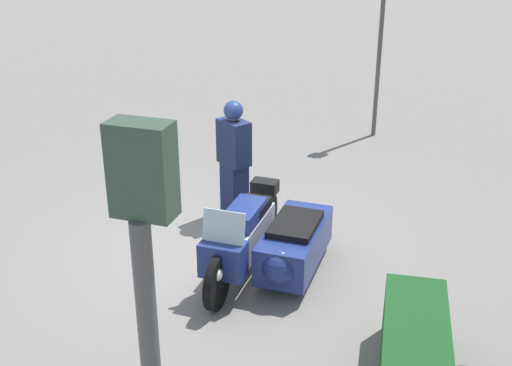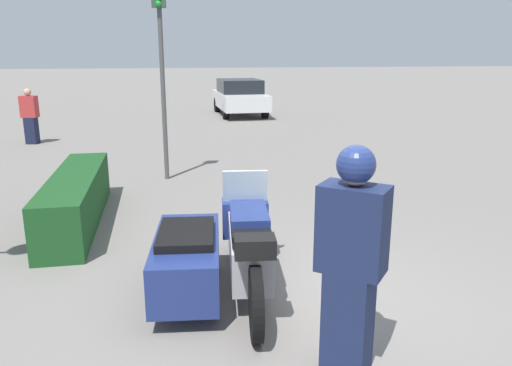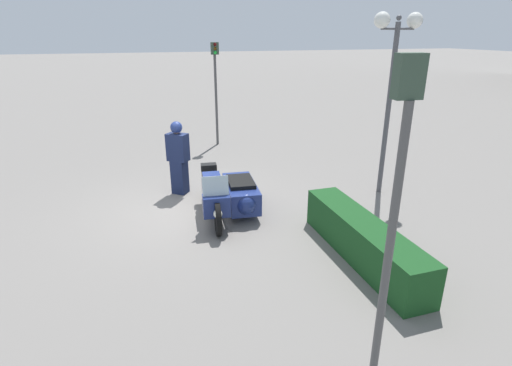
{
  "view_description": "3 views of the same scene",
  "coord_description": "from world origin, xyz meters",
  "views": [
    {
      "loc": [
        7.87,
        2.15,
        4.47
      ],
      "look_at": [
        0.0,
        0.43,
        1.01
      ],
      "focal_mm": 45.0,
      "sensor_mm": 36.0,
      "label": 1
    },
    {
      "loc": [
        -4.36,
        1.26,
        2.51
      ],
      "look_at": [
        1.13,
        0.21,
        1.04
      ],
      "focal_mm": 35.0,
      "sensor_mm": 36.0,
      "label": 2
    },
    {
      "loc": [
        8.7,
        -1.19,
        3.88
      ],
      "look_at": [
        1.01,
        1.27,
        0.83
      ],
      "focal_mm": 28.0,
      "sensor_mm": 36.0,
      "label": 3
    }
  ],
  "objects": [
    {
      "name": "parked_car_background",
      "position": [
        16.05,
        -1.93,
        0.75
      ],
      "size": [
        4.12,
        1.83,
        1.44
      ],
      "rotation": [
        0.0,
        0.0,
        0.02
      ],
      "color": "silver",
      "rests_on": "ground"
    },
    {
      "name": "traffic_light_near",
      "position": [
        5.69,
        1.2,
        2.42
      ],
      "size": [
        0.23,
        0.27,
        3.71
      ],
      "rotation": [
        0.0,
        0.0,
        3.04
      ],
      "color": "#4C4C4C",
      "rests_on": "ground"
    },
    {
      "name": "hedge_bush_curbside",
      "position": [
        3.23,
        2.58,
        0.37
      ],
      "size": [
        3.33,
        0.64,
        0.74
      ],
      "primitive_type": "cube",
      "color": "#19471E",
      "rests_on": "ground"
    },
    {
      "name": "police_motorcycle",
      "position": [
        0.63,
        0.76,
        0.47
      ],
      "size": [
        2.65,
        1.46,
        1.17
      ],
      "rotation": [
        0.0,
        0.0,
        -0.11
      ],
      "color": "black",
      "rests_on": "ground"
    },
    {
      "name": "officer_rider",
      "position": [
        -0.99,
        -0.13,
        0.98
      ],
      "size": [
        0.56,
        0.59,
        1.86
      ],
      "rotation": [
        0.0,
        0.0,
        2.45
      ],
      "color": "#192347",
      "rests_on": "ground"
    },
    {
      "name": "ground_plane",
      "position": [
        0.0,
        0.0,
        0.0
      ],
      "size": [
        160.0,
        160.0,
        0.0
      ],
      "primitive_type": "plane",
      "color": "slate"
    },
    {
      "name": "pedestrian_bystander",
      "position": [
        10.52,
        4.87,
        0.77
      ],
      "size": [
        0.37,
        0.49,
        1.54
      ],
      "rotation": [
        0.0,
        0.0,
        2.89
      ],
      "color": "#191E38",
      "rests_on": "ground"
    }
  ]
}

